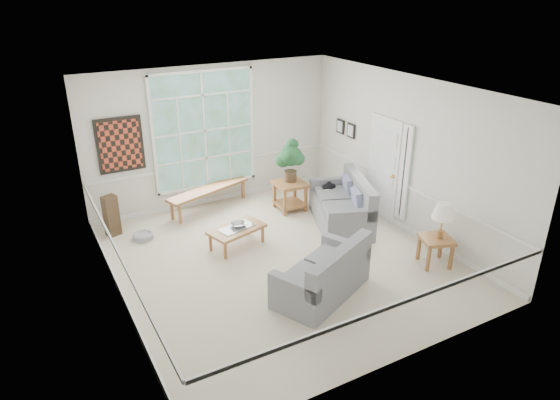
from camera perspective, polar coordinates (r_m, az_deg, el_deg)
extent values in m
cube|color=beige|center=(8.93, 0.06, -6.79)|extent=(5.50, 6.00, 0.01)
cube|color=white|center=(7.84, 0.07, 12.49)|extent=(5.50, 6.00, 0.02)
cube|color=silver|center=(10.85, -7.68, 7.30)|extent=(5.50, 0.02, 3.00)
cube|color=silver|center=(6.07, 13.96, -6.94)|extent=(5.50, 0.02, 3.00)
cube|color=silver|center=(7.45, -18.82, -1.62)|extent=(0.02, 6.00, 3.00)
cube|color=silver|center=(9.81, 14.32, 5.00)|extent=(0.02, 6.00, 3.00)
cube|color=white|center=(10.71, -8.64, 7.85)|extent=(2.30, 0.08, 2.40)
cube|color=white|center=(10.35, 11.69, 3.58)|extent=(0.08, 0.90, 2.10)
cube|color=white|center=(9.88, 14.06, 2.99)|extent=(0.08, 0.26, 1.90)
cube|color=maroon|center=(10.27, -17.80, 6.01)|extent=(0.90, 0.06, 1.10)
cube|color=black|center=(11.05, 8.08, 7.85)|extent=(0.04, 0.26, 0.32)
cube|color=black|center=(11.36, 6.88, 8.35)|extent=(0.04, 0.26, 0.32)
cube|color=slate|center=(10.03, 6.98, -0.22)|extent=(1.52, 2.02, 0.98)
cube|color=slate|center=(7.81, 4.78, -7.87)|extent=(1.85, 1.46, 0.89)
cube|color=#935D32|center=(9.28, -4.95, -4.24)|extent=(1.14, 0.82, 0.38)
imported|color=gray|center=(9.22, -4.77, -2.79)|extent=(0.38, 0.38, 0.09)
cube|color=#935D32|center=(10.87, -8.10, 0.19)|extent=(2.01, 1.00, 0.46)
cube|color=#935D32|center=(10.68, 1.14, 0.47)|extent=(0.65, 0.65, 0.62)
cube|color=#935D32|center=(9.05, 17.28, -5.59)|extent=(0.65, 0.65, 0.52)
cylinder|color=gray|center=(9.92, -15.35, -3.98)|extent=(0.50, 0.50, 0.12)
cube|color=#412F1D|center=(10.10, -18.72, -1.70)|extent=(0.31, 0.27, 0.81)
ellipsoid|color=black|center=(10.54, 5.60, 1.57)|extent=(0.39, 0.34, 0.15)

